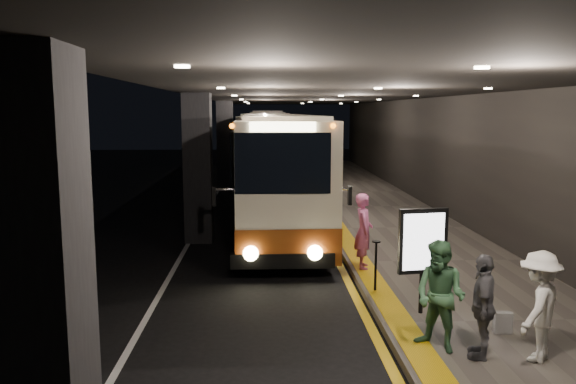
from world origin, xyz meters
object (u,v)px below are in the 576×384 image
object	(u,v)px
coach_main	(277,177)
bag_polka	(503,323)
stanchion_post	(376,266)
coach_second	(270,153)
passenger_waiting_green	(440,296)
passenger_waiting_white	(539,306)
passenger_boarding	(364,231)
coach_third	(268,137)
passenger_waiting_grey	(483,306)
info_sign	(423,243)

from	to	relation	value
coach_main	bag_polka	bearing A→B (deg)	-69.81
stanchion_post	coach_second	bearing A→B (deg)	96.39
passenger_waiting_green	stanchion_post	world-z (taller)	passenger_waiting_green
passenger_waiting_green	bag_polka	world-z (taller)	passenger_waiting_green
passenger_waiting_white	stanchion_post	world-z (taller)	passenger_waiting_white
passenger_boarding	stanchion_post	bearing A→B (deg)	-175.62
coach_main	coach_second	size ratio (longest dim) A/B	1.00
coach_third	passenger_boarding	xyz separation A→B (m)	(1.95, -32.96, -0.78)
bag_polka	stanchion_post	xyz separation A→B (m)	(-1.70, 2.34, 0.34)
coach_main	bag_polka	world-z (taller)	coach_main
passenger_waiting_green	passenger_waiting_grey	distance (m)	0.64
coach_main	passenger_waiting_white	world-z (taller)	coach_main
coach_third	passenger_waiting_green	size ratio (longest dim) A/B	6.97
bag_polka	passenger_waiting_white	bearing A→B (deg)	-85.82
passenger_boarding	passenger_waiting_green	bearing A→B (deg)	-169.48
passenger_waiting_white	bag_polka	world-z (taller)	passenger_waiting_white
bag_polka	stanchion_post	bearing A→B (deg)	126.10
stanchion_post	passenger_boarding	bearing A→B (deg)	88.34
passenger_boarding	passenger_waiting_white	xyz separation A→B (m)	(1.73, -5.09, -0.06)
coach_third	stanchion_post	size ratio (longest dim) A/B	11.54
coach_second	info_sign	world-z (taller)	coach_second
passenger_waiting_white	passenger_waiting_grey	bearing A→B (deg)	-55.05
bag_polka	info_sign	size ratio (longest dim) A/B	0.18
info_sign	passenger_waiting_grey	bearing A→B (deg)	-87.65
coach_main	stanchion_post	size ratio (longest dim) A/B	11.20
coach_main	passenger_waiting_green	world-z (taller)	coach_main
bag_polka	info_sign	distance (m)	1.89
coach_third	stanchion_post	world-z (taller)	coach_third
info_sign	coach_second	bearing A→B (deg)	88.36
passenger_waiting_white	info_sign	xyz separation A→B (m)	(-1.19, 2.03, 0.50)
passenger_waiting_grey	coach_second	bearing A→B (deg)	-150.64
passenger_waiting_green	passenger_waiting_grey	world-z (taller)	passenger_waiting_green
passenger_waiting_green	stanchion_post	distance (m)	2.99
passenger_waiting_grey	passenger_waiting_white	bearing A→B (deg)	102.04
passenger_waiting_green	info_sign	distance (m)	1.68
passenger_waiting_green	passenger_waiting_white	world-z (taller)	passenger_waiting_green
coach_third	stanchion_post	bearing A→B (deg)	-86.04
coach_third	info_sign	xyz separation A→B (m)	(2.49, -36.02, -0.34)
coach_second	info_sign	bearing A→B (deg)	-79.69
bag_polka	stanchion_post	distance (m)	2.91
passenger_waiting_green	bag_polka	bearing A→B (deg)	72.27
coach_main	coach_third	world-z (taller)	coach_third
coach_second	passenger_waiting_white	bearing A→B (deg)	-77.24
passenger_boarding	passenger_waiting_white	size ratio (longest dim) A/B	1.08
passenger_waiting_green	passenger_waiting_grey	bearing A→B (deg)	19.81
coach_second	passenger_boarding	bearing A→B (deg)	-80.13
stanchion_post	bag_polka	bearing A→B (deg)	-53.90
passenger_waiting_white	stanchion_post	distance (m)	3.82
coach_second	stanchion_post	distance (m)	17.80
passenger_waiting_green	bag_polka	distance (m)	1.58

